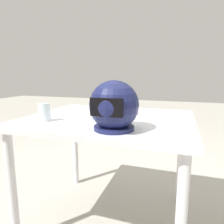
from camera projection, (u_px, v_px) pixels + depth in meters
ground_plane at (109, 219)px, 1.43m from camera, size 14.00×14.00×0.00m
dining_table at (109, 131)px, 1.32m from camera, size 1.04×0.86×0.73m
pizza_plate at (115, 112)px, 1.45m from camera, size 0.34×0.34×0.01m
pizza at (114, 110)px, 1.45m from camera, size 0.30×0.30×0.05m
motorcycle_helmet at (114, 107)px, 0.98m from camera, size 0.24×0.24×0.24m
drinking_glass at (45, 112)px, 1.18m from camera, size 0.07×0.07×0.10m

